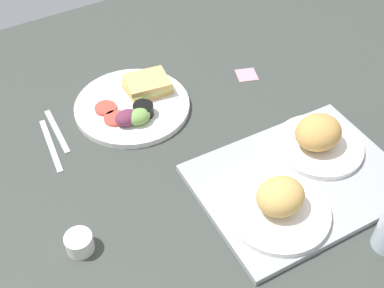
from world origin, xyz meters
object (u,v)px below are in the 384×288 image
object	(u,v)px
bread_plate_near	(319,138)
espresso_cup	(79,243)
plate_with_salad	(135,104)
fork	(57,130)
knife	(51,145)
serving_tray	(299,181)
sticky_note	(247,75)
bread_plate_far	(279,204)

from	to	relation	value
bread_plate_near	espresso_cup	xyz separation A→B (cm)	(57.85, -4.06, -2.92)
plate_with_salad	fork	distance (cm)	20.84
fork	knife	bearing A→B (deg)	-34.54
serving_tray	sticky_note	world-z (taller)	serving_tray
fork	espresso_cup	bearing A→B (deg)	-9.89
fork	sticky_note	world-z (taller)	fork
serving_tray	fork	bearing A→B (deg)	-47.23
knife	espresso_cup	bearing A→B (deg)	-2.44
fork	sticky_note	xyz separation A→B (cm)	(-54.03, 5.79, -0.19)
fork	knife	size ratio (longest dim) A/B	0.89
espresso_cup	sticky_note	xyz separation A→B (cm)	(-61.57, -29.02, -1.94)
bread_plate_near	fork	bearing A→B (deg)	-37.69
bread_plate_near	knife	size ratio (longest dim) A/B	1.08
fork	sticky_note	size ratio (longest dim) A/B	3.04
serving_tray	knife	world-z (taller)	serving_tray
bread_plate_far	knife	xyz separation A→B (cm)	(33.94, -44.90, -4.19)
knife	fork	bearing A→B (deg)	149.08
serving_tray	bread_plate_far	world-z (taller)	bread_plate_far
fork	knife	xyz separation A→B (cm)	(3.00, 4.00, 0.00)
bread_plate_near	serving_tray	bearing A→B (deg)	29.00
bread_plate_near	knife	xyz separation A→B (cm)	(53.31, -34.87, -4.67)
espresso_cup	bread_plate_near	bearing A→B (deg)	175.99
espresso_cup	knife	size ratio (longest dim) A/B	0.29
sticky_note	plate_with_salad	bearing A→B (deg)	-5.79
serving_tray	knife	size ratio (longest dim) A/B	2.37
fork	plate_with_salad	bearing A→B (deg)	85.68
plate_with_salad	bread_plate_near	bearing A→B (deg)	129.12
bread_plate_far	knife	distance (cm)	56.44
espresso_cup	serving_tray	bearing A→B (deg)	169.09
bread_plate_near	bread_plate_far	size ratio (longest dim) A/B	0.95
bread_plate_near	espresso_cup	bearing A→B (deg)	-4.01
serving_tray	bread_plate_near	world-z (taller)	bread_plate_near
serving_tray	plate_with_salad	distance (cm)	46.35
espresso_cup	sticky_note	bearing A→B (deg)	-154.76
bread_plate_far	sticky_note	size ratio (longest dim) A/B	3.86
serving_tray	plate_with_salad	size ratio (longest dim) A/B	1.50
plate_with_salad	knife	distance (cm)	23.75
sticky_note	knife	bearing A→B (deg)	-1.80
serving_tray	bread_plate_far	bearing A→B (deg)	25.73
espresso_cup	knife	xyz separation A→B (cm)	(-4.54, -30.81, -1.75)
bread_plate_far	espresso_cup	xyz separation A→B (cm)	(38.48, -14.08, -2.44)
bread_plate_near	knife	bearing A→B (deg)	-33.19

